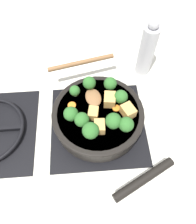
{
  "coord_description": "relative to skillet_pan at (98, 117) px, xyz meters",
  "views": [
    {
      "loc": [
        -0.33,
        0.02,
        0.65
      ],
      "look_at": [
        0.0,
        0.0,
        0.09
      ],
      "focal_mm": 35.0,
      "sensor_mm": 36.0,
      "label": 1
    }
  ],
  "objects": [
    {
      "name": "broccoli_floret_mid_floret",
      "position": [
        -0.07,
        0.03,
        0.06
      ],
      "size": [
        0.05,
        0.05,
        0.05
      ],
      "color": "#709956",
      "rests_on": "skillet_pan"
    },
    {
      "name": "broccoli_floret_east_rim",
      "position": [
        0.07,
        0.07,
        0.05
      ],
      "size": [
        0.03,
        0.03,
        0.04
      ],
      "color": "#709956",
      "rests_on": "skillet_pan"
    },
    {
      "name": "broccoli_floret_small_inner",
      "position": [
        -0.06,
        -0.07,
        0.05
      ],
      "size": [
        0.04,
        0.04,
        0.05
      ],
      "color": "#709956",
      "rests_on": "skillet_pan"
    },
    {
      "name": "wooden_spoon",
      "position": [
        0.13,
        0.03,
        0.03
      ],
      "size": [
        0.22,
        0.23,
        0.02
      ],
      "color": "brown",
      "rests_on": "skillet_pan"
    },
    {
      "name": "broccoli_floret_north_edge",
      "position": [
        -0.05,
        -0.04,
        0.06
      ],
      "size": [
        0.05,
        0.05,
        0.05
      ],
      "color": "#709956",
      "rests_on": "skillet_pan"
    },
    {
      "name": "broccoli_floret_near_spoon",
      "position": [
        -0.01,
        0.08,
        0.05
      ],
      "size": [
        0.04,
        0.04,
        0.05
      ],
      "color": "#709956",
      "rests_on": "skillet_pan"
    },
    {
      "name": "broccoli_floret_west_rim",
      "position": [
        -0.04,
        0.05,
        0.05
      ],
      "size": [
        0.04,
        0.04,
        0.05
      ],
      "color": "#709956",
      "rests_on": "skillet_pan"
    },
    {
      "name": "front_burner_grate",
      "position": [
        0.0,
        0.0,
        -0.05
      ],
      "size": [
        0.31,
        0.31,
        0.03
      ],
      "color": "black",
      "rests_on": "ground_plane"
    },
    {
      "name": "tofu_cube_near_handle",
      "position": [
        0.03,
        -0.04,
        0.04
      ],
      "size": [
        0.05,
        0.04,
        0.03
      ],
      "primitive_type": "cube",
      "rotation": [
        0.0,
        0.0,
        6.15
      ],
      "color": "tan",
      "rests_on": "skillet_pan"
    },
    {
      "name": "broccoli_floret_south_cluster",
      "position": [
        0.09,
        0.02,
        0.05
      ],
      "size": [
        0.04,
        0.04,
        0.05
      ],
      "color": "#709956",
      "rests_on": "skillet_pan"
    },
    {
      "name": "ground_plane",
      "position": [
        0.0,
        0.0,
        -0.06
      ],
      "size": [
        2.4,
        2.4,
        0.0
      ],
      "primitive_type": "plane",
      "color": "silver"
    },
    {
      "name": "carrot_slice_edge_slice",
      "position": [
        0.01,
        -0.05,
        0.03
      ],
      "size": [
        0.02,
        0.02,
        0.01
      ],
      "primitive_type": "cylinder",
      "color": "orange",
      "rests_on": "skillet_pan"
    },
    {
      "name": "pepper_mill",
      "position": [
        0.23,
        -0.19,
        0.05
      ],
      "size": [
        0.06,
        0.06,
        0.23
      ],
      "color": "#B2B2B7",
      "rests_on": "ground_plane"
    },
    {
      "name": "tofu_cube_east_chunk",
      "position": [
        -0.01,
        -0.09,
        0.04
      ],
      "size": [
        0.05,
        0.05,
        0.03
      ],
      "primitive_type": "cube",
      "rotation": [
        0.0,
        0.0,
        3.58
      ],
      "color": "tan",
      "rests_on": "skillet_pan"
    },
    {
      "name": "broccoli_floret_tall_stem",
      "position": [
        0.09,
        -0.04,
        0.05
      ],
      "size": [
        0.04,
        0.04,
        0.05
      ],
      "color": "#709956",
      "rests_on": "skillet_pan"
    },
    {
      "name": "carrot_slice_near_center",
      "position": [
        0.03,
        0.08,
        0.03
      ],
      "size": [
        0.02,
        0.02,
        0.01
      ],
      "primitive_type": "cylinder",
      "color": "orange",
      "rests_on": "skillet_pan"
    },
    {
      "name": "tofu_cube_center_large",
      "position": [
        -0.01,
        0.02,
        0.04
      ],
      "size": [
        0.04,
        0.03,
        0.03
      ],
      "primitive_type": "cube",
      "rotation": [
        0.0,
        0.0,
        2.94
      ],
      "color": "tan",
      "rests_on": "skillet_pan"
    },
    {
      "name": "broccoli_floret_center_top",
      "position": [
        0.03,
        -0.07,
        0.05
      ],
      "size": [
        0.04,
        0.04,
        0.05
      ],
      "color": "#709956",
      "rests_on": "skillet_pan"
    },
    {
      "name": "skillet_pan",
      "position": [
        0.0,
        0.0,
        0.0
      ],
      "size": [
        0.4,
        0.33,
        0.06
      ],
      "color": "black",
      "rests_on": "front_burner_grate"
    },
    {
      "name": "tofu_cube_west_chunk",
      "position": [
        -0.05,
        -0.0,
        0.04
      ],
      "size": [
        0.04,
        0.03,
        0.03
      ],
      "primitive_type": "cube",
      "rotation": [
        0.0,
        0.0,
        6.24
      ],
      "color": "tan",
      "rests_on": "skillet_pan"
    },
    {
      "name": "carrot_slice_orange_thin",
      "position": [
        -0.03,
        -0.05,
        0.03
      ],
      "size": [
        0.03,
        0.03,
        0.01
      ],
      "primitive_type": "cylinder",
      "color": "orange",
      "rests_on": "skillet_pan"
    }
  ]
}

